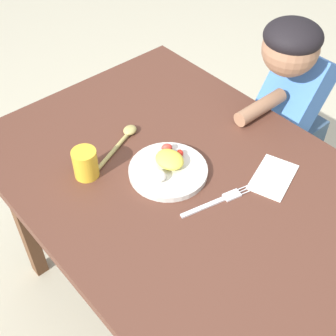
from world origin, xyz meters
The scene contains 8 objects.
ground_plane centered at (0.00, 0.00, 0.00)m, with size 8.00×8.00×0.00m, color #B8B195.
dining_table centered at (0.00, 0.00, 0.64)m, with size 1.16×0.84×0.72m.
plate centered at (-0.04, -0.02, 0.74)m, with size 0.22×0.22×0.05m.
fork centered at (0.14, 0.00, 0.72)m, with size 0.07×0.22×0.01m.
spoon centered at (-0.23, -0.04, 0.73)m, with size 0.11×0.21×0.02m.
drinking_cup centered at (-0.18, -0.20, 0.77)m, with size 0.07×0.07×0.09m, color gold.
person centered at (-0.04, 0.57, 0.58)m, with size 0.20×0.41×1.01m.
napkin centered at (0.17, 0.18, 0.72)m, with size 0.10×0.16×0.00m, color white.
Camera 1 is at (0.65, -0.62, 1.64)m, focal length 48.67 mm.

